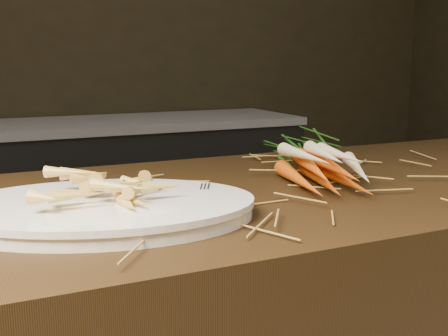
{
  "coord_description": "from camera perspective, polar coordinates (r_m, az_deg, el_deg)",
  "views": [
    {
      "loc": [
        -0.44,
        -0.62,
        1.14
      ],
      "look_at": [
        -0.04,
        0.23,
        0.96
      ],
      "focal_mm": 45.0,
      "sensor_mm": 36.0,
      "label": 1
    }
  ],
  "objects": [
    {
      "name": "root_veg_bunch",
      "position": [
        1.19,
        8.37,
        1.27
      ],
      "size": [
        0.27,
        0.49,
        0.09
      ],
      "rotation": [
        0.0,
        0.0,
        -0.33
      ],
      "color": "#F25812",
      "rests_on": "main_counter"
    },
    {
      "name": "serving_fork",
      "position": [
        0.86,
        -1.31,
        -3.46
      ],
      "size": [
        0.09,
        0.16,
        0.0
      ],
      "primitive_type": "cube",
      "rotation": [
        0.0,
        0.0,
        -0.46
      ],
      "color": "silver",
      "rests_on": "serving_platter"
    },
    {
      "name": "serving_platter",
      "position": [
        0.88,
        -12.14,
        -4.34
      ],
      "size": [
        0.53,
        0.43,
        0.02
      ],
      "primitive_type": null,
      "rotation": [
        0.0,
        0.0,
        -0.29
      ],
      "color": "white",
      "rests_on": "main_counter"
    },
    {
      "name": "roasted_veg_heap",
      "position": [
        0.87,
        -12.24,
        -1.93
      ],
      "size": [
        0.26,
        0.22,
        0.05
      ],
      "primitive_type": null,
      "rotation": [
        0.0,
        0.0,
        -0.29
      ],
      "color": "tan",
      "rests_on": "serving_platter"
    },
    {
      "name": "straw_bedding",
      "position": [
        1.05,
        0.45,
        -1.87
      ],
      "size": [
        1.4,
        0.6,
        0.02
      ],
      "primitive_type": null,
      "color": "olive",
      "rests_on": "main_counter"
    },
    {
      "name": "back_counter",
      "position": [
        2.98,
        -9.98,
        -3.14
      ],
      "size": [
        1.82,
        0.62,
        0.84
      ],
      "color": "black",
      "rests_on": "ground"
    }
  ]
}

